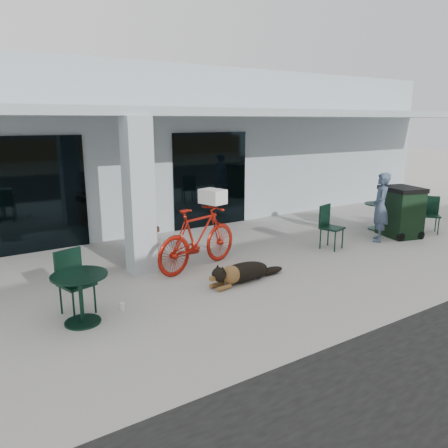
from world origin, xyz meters
TOP-DOWN VIEW (x-y plane):
  - ground at (0.00, 0.00)m, footprint 80.00×80.00m
  - building at (0.00, 8.50)m, footprint 22.00×7.00m
  - storefront_glass_left at (-3.20, 4.98)m, footprint 2.80×0.06m
  - storefront_glass_right at (1.80, 4.98)m, footprint 2.40×0.06m
  - column at (-1.50, 2.30)m, footprint 0.50×0.50m
  - overhang at (0.00, 3.60)m, footprint 22.00×2.80m
  - bicycle at (-0.42, 1.85)m, footprint 2.28×1.18m
  - laundry_basket at (0.01, 1.97)m, footprint 0.50×0.59m
  - dog at (-0.09, 0.70)m, footprint 1.35×0.61m
  - cup_near_dog at (-2.50, 0.75)m, footprint 0.11×0.11m
  - cafe_table_near at (-3.18, 0.62)m, footprint 0.91×0.91m
  - cafe_chair_near at (-3.14, 1.00)m, footprint 0.59×0.62m
  - cafe_table_far at (5.55, 2.00)m, footprint 1.05×1.05m
  - cafe_chair_far_a at (2.99, 1.35)m, footprint 0.60×0.63m
  - cafe_chair_far_b at (6.41, 0.94)m, footprint 0.67×0.66m
  - person at (4.52, 1.18)m, footprint 0.76×0.74m
  - cup_on_table at (5.73, 2.03)m, footprint 0.10×0.10m
  - trash_receptacle at (-1.20, 2.80)m, footprint 0.50×0.50m
  - wheeled_bin at (5.40, 1.20)m, footprint 1.06×1.22m

SIDE VIEW (x-z plane):
  - ground at x=0.00m, z-range 0.00..0.00m
  - cup_near_dog at x=-2.50m, z-range 0.00..0.11m
  - dog at x=-0.09m, z-range 0.00..0.43m
  - cafe_table_far at x=5.55m, z-range 0.00..0.75m
  - cafe_table_near at x=-3.18m, z-range 0.00..0.79m
  - trash_receptacle at x=-1.20m, z-range 0.00..0.83m
  - cafe_chair_far_b at x=6.41m, z-range 0.00..1.00m
  - cafe_chair_near at x=-3.14m, z-range 0.00..1.03m
  - cafe_chair_far_a at x=2.99m, z-range 0.00..1.06m
  - bicycle at x=-0.42m, z-range 0.00..1.32m
  - wheeled_bin at x=5.40m, z-range 0.00..1.33m
  - cup_on_table at x=5.73m, z-range 0.75..0.85m
  - person at x=4.52m, z-range 0.00..1.76m
  - storefront_glass_left at x=-3.20m, z-range 0.00..2.70m
  - storefront_glass_right at x=1.80m, z-range 0.00..2.70m
  - laundry_basket at x=0.01m, z-range 1.32..1.62m
  - column at x=-1.50m, z-range 0.00..3.12m
  - building at x=0.00m, z-range 0.00..4.50m
  - overhang at x=0.00m, z-range 3.12..3.30m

